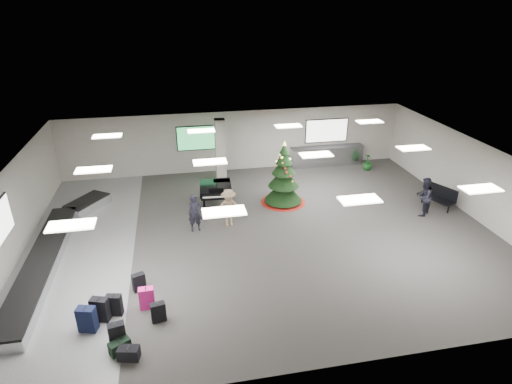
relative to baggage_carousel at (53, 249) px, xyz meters
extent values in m
plane|color=#3A3735|center=(7.84, 0.08, -0.21)|extent=(18.00, 18.00, 0.00)
cube|color=#B9B2A9|center=(7.84, 7.08, 1.39)|extent=(18.00, 0.02, 3.20)
cube|color=#B9B2A9|center=(7.84, -6.92, 1.39)|extent=(18.00, 0.02, 3.20)
cube|color=#B9B2A9|center=(-1.16, 0.08, 1.39)|extent=(0.02, 14.00, 3.20)
cube|color=#B9B2A9|center=(16.84, 0.08, 1.39)|extent=(0.02, 14.00, 3.20)
cube|color=silver|center=(7.84, 0.08, 2.99)|extent=(18.00, 14.00, 0.02)
cube|color=slate|center=(0.84, 0.08, -0.21)|extent=(4.00, 14.00, 0.01)
cube|color=#A7A399|center=(6.84, 5.68, 1.39)|extent=(0.50, 0.50, 3.20)
cube|color=green|center=(5.84, 7.03, 1.69)|extent=(2.20, 0.08, 1.30)
cube|color=white|center=(12.84, 7.03, 1.69)|extent=(2.40, 0.08, 1.30)
cube|color=white|center=(1.84, -3.92, 2.93)|extent=(1.20, 0.60, 0.04)
cube|color=white|center=(1.84, 0.08, 2.93)|extent=(1.20, 0.60, 0.04)
cube|color=white|center=(1.84, 4.08, 2.93)|extent=(1.20, 0.60, 0.04)
cube|color=white|center=(5.84, -3.92, 2.93)|extent=(1.20, 0.60, 0.04)
cube|color=white|center=(5.84, 0.08, 2.93)|extent=(1.20, 0.60, 0.04)
cube|color=white|center=(5.84, 4.08, 2.93)|extent=(1.20, 0.60, 0.04)
cube|color=white|center=(9.84, -3.92, 2.93)|extent=(1.20, 0.60, 0.04)
cube|color=white|center=(9.84, 0.08, 2.93)|extent=(1.20, 0.60, 0.04)
cube|color=white|center=(9.84, 4.08, 2.93)|extent=(1.20, 0.60, 0.04)
cube|color=white|center=(13.84, -3.92, 2.93)|extent=(1.20, 0.60, 0.04)
cube|color=white|center=(13.84, 0.08, 2.93)|extent=(1.20, 0.60, 0.04)
cube|color=white|center=(13.84, 4.08, 2.93)|extent=(1.20, 0.60, 0.04)
cube|color=silver|center=(-0.16, -0.92, -0.02)|extent=(1.00, 8.00, 0.38)
cube|color=black|center=(-0.16, -0.92, 0.19)|extent=(0.95, 7.90, 0.05)
cube|color=silver|center=(0.64, 3.68, -0.02)|extent=(1.97, 2.21, 0.38)
cube|color=black|center=(0.64, 3.68, 0.19)|extent=(1.87, 2.10, 0.05)
cube|color=silver|center=(12.84, 6.73, 0.31)|extent=(4.00, 0.60, 1.05)
cube|color=#303033|center=(12.84, 6.73, 0.85)|extent=(4.05, 0.65, 0.04)
cube|color=black|center=(2.74, -5.06, 0.13)|extent=(0.48, 0.33, 0.69)
cube|color=black|center=(2.74, -5.06, 0.48)|extent=(0.06, 0.15, 0.02)
cube|color=black|center=(2.54, -3.80, 0.13)|extent=(0.48, 0.32, 0.68)
cube|color=black|center=(2.54, -3.80, 0.47)|extent=(0.06, 0.14, 0.02)
cube|color=#F41F8D|center=(3.46, -3.68, 0.14)|extent=(0.45, 0.27, 0.70)
cube|color=black|center=(3.46, -3.68, 0.50)|extent=(0.03, 0.15, 0.02)
cube|color=black|center=(3.18, -2.74, 0.08)|extent=(0.45, 0.35, 0.60)
cube|color=black|center=(3.18, -2.74, 0.39)|extent=(0.08, 0.13, 0.02)
cube|color=black|center=(1.87, -4.34, 0.17)|extent=(0.56, 0.41, 0.77)
cube|color=black|center=(1.87, -4.34, 0.56)|extent=(0.08, 0.18, 0.02)
cube|color=black|center=(2.17, -3.97, 0.16)|extent=(0.55, 0.41, 0.74)
cube|color=black|center=(2.17, -3.97, 0.54)|extent=(0.08, 0.16, 0.02)
cube|color=black|center=(2.81, -5.35, -0.03)|extent=(0.61, 0.51, 0.36)
cube|color=black|center=(2.81, -5.35, 0.16)|extent=(0.11, 0.15, 0.02)
cube|color=black|center=(3.80, -4.32, 0.09)|extent=(0.45, 0.29, 0.60)
cube|color=black|center=(3.80, -4.32, 0.40)|extent=(0.06, 0.14, 0.02)
cube|color=black|center=(3.06, -5.63, -0.04)|extent=(0.59, 0.41, 0.36)
cube|color=black|center=(3.06, -5.63, 0.15)|extent=(0.07, 0.18, 0.02)
cone|color=maroon|center=(9.29, 2.63, -0.15)|extent=(2.04, 2.04, 0.13)
cylinder|color=#3F2819|center=(9.29, 2.63, 0.06)|extent=(0.13, 0.13, 0.54)
cone|color=black|center=(9.29, 2.63, 0.38)|extent=(1.72, 1.72, 0.97)
cone|color=black|center=(9.29, 2.63, 1.02)|extent=(1.40, 1.40, 0.86)
cone|color=black|center=(9.29, 2.63, 1.56)|extent=(1.07, 1.07, 0.75)
cone|color=black|center=(9.29, 2.63, 1.99)|extent=(0.75, 0.75, 0.64)
cone|color=black|center=(9.29, 2.63, 2.37)|extent=(0.43, 0.43, 0.48)
cone|color=#FFE566|center=(9.29, 2.63, 2.60)|extent=(0.17, 0.17, 0.19)
cube|color=black|center=(6.28, 3.10, 0.53)|extent=(1.50, 1.67, 0.25)
cube|color=black|center=(6.22, 2.24, 0.45)|extent=(1.32, 0.36, 0.09)
cube|color=white|center=(6.22, 2.22, 0.51)|extent=(1.18, 0.21, 0.02)
cube|color=black|center=(6.24, 2.47, 0.71)|extent=(0.63, 0.07, 0.20)
cylinder|color=black|center=(5.70, 2.50, 0.09)|extent=(0.09, 0.09, 0.61)
cylinder|color=black|center=(6.77, 2.43, 0.09)|extent=(0.09, 0.09, 0.61)
cylinder|color=black|center=(6.32, 3.72, 0.09)|extent=(0.09, 0.09, 0.61)
cube|color=black|center=(15.77, 0.76, 0.24)|extent=(1.15, 1.69, 0.06)
cylinder|color=black|center=(15.77, 0.11, 0.00)|extent=(0.06, 0.06, 0.43)
cylinder|color=black|center=(15.77, 1.40, 0.00)|extent=(0.06, 0.06, 0.43)
cube|color=black|center=(16.02, 0.76, 0.54)|extent=(0.71, 1.49, 0.54)
imported|color=black|center=(5.21, 0.78, 0.56)|extent=(0.61, 0.44, 1.55)
imported|color=#9C7F60|center=(6.58, 0.93, 0.59)|extent=(1.04, 0.60, 1.60)
imported|color=black|center=(14.82, 0.26, 0.64)|extent=(1.05, 1.02, 1.70)
imported|color=#133D18|center=(10.52, 6.58, 0.18)|extent=(0.52, 0.55, 0.79)
imported|color=#133D18|center=(14.78, 5.64, 0.24)|extent=(0.61, 0.61, 0.90)
camera|label=1|loc=(4.67, -14.40, 8.33)|focal=30.00mm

